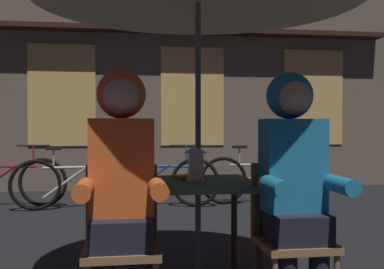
% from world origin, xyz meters
% --- Properties ---
extents(cafe_table, '(0.72, 0.72, 0.74)m').
position_xyz_m(cafe_table, '(0.00, 0.00, 0.64)').
color(cafe_table, '#42664C').
rests_on(cafe_table, ground_plane).
extents(lantern, '(0.11, 0.11, 0.23)m').
position_xyz_m(lantern, '(-0.02, 0.00, 0.86)').
color(lantern, white).
rests_on(lantern, cafe_table).
extents(chair_left, '(0.40, 0.40, 0.87)m').
position_xyz_m(chair_left, '(-0.48, -0.37, 0.49)').
color(chair_left, olive).
rests_on(chair_left, ground_plane).
extents(chair_right, '(0.40, 0.40, 0.87)m').
position_xyz_m(chair_right, '(0.48, -0.37, 0.49)').
color(chair_right, olive).
rests_on(chair_right, ground_plane).
extents(person_left_hooded, '(0.45, 0.56, 1.40)m').
position_xyz_m(person_left_hooded, '(-0.48, -0.43, 0.85)').
color(person_left_hooded, black).
rests_on(person_left_hooded, ground_plane).
extents(person_right_hooded, '(0.45, 0.56, 1.40)m').
position_xyz_m(person_right_hooded, '(0.48, -0.43, 0.85)').
color(person_right_hooded, black).
rests_on(person_right_hooded, ground_plane).
extents(shopfront_building, '(10.00, 0.93, 6.20)m').
position_xyz_m(shopfront_building, '(-0.40, 5.40, 3.09)').
color(shopfront_building, '#6B5B4C').
rests_on(shopfront_building, ground_plane).
extents(bicycle_second, '(1.67, 0.26, 0.84)m').
position_xyz_m(bicycle_second, '(-2.07, 3.62, 0.35)').
color(bicycle_second, black).
rests_on(bicycle_second, ground_plane).
extents(bicycle_third, '(1.67, 0.27, 0.84)m').
position_xyz_m(bicycle_third, '(-1.10, 3.33, 0.35)').
color(bicycle_third, black).
rests_on(bicycle_third, ground_plane).
extents(bicycle_fourth, '(1.65, 0.39, 0.84)m').
position_xyz_m(bicycle_fourth, '(-0.03, 3.36, 0.35)').
color(bicycle_fourth, black).
rests_on(bicycle_fourth, ground_plane).
extents(bicycle_fifth, '(1.68, 0.18, 0.84)m').
position_xyz_m(bicycle_fifth, '(1.40, 3.38, 0.35)').
color(bicycle_fifth, black).
rests_on(bicycle_fifth, ground_plane).
extents(book, '(0.24, 0.21, 0.02)m').
position_xyz_m(book, '(-0.04, 0.13, 0.75)').
color(book, olive).
rests_on(book, cafe_table).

